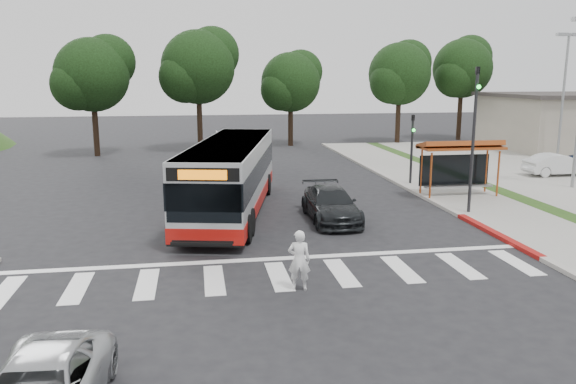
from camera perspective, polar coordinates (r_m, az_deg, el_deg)
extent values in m
plane|color=black|center=(22.33, -2.83, -4.17)|extent=(140.00, 140.00, 0.00)
cube|color=gray|center=(32.84, 14.89, 0.69)|extent=(4.00, 40.00, 0.12)
cube|color=#9E9991|center=(32.07, 11.63, 0.62)|extent=(0.30, 40.00, 0.15)
cube|color=maroon|center=(23.27, 20.44, -4.07)|extent=(0.32, 6.00, 0.15)
cube|color=silver|center=(17.61, -0.93, -8.54)|extent=(18.00, 2.60, 0.01)
cylinder|color=#9E441A|center=(28.58, 14.30, 1.60)|extent=(0.10, 0.10, 2.30)
cylinder|color=#9E441A|center=(30.20, 20.57, 1.74)|extent=(0.10, 0.10, 2.30)
cylinder|color=#9E441A|center=(29.67, 13.37, 2.00)|extent=(0.10, 0.10, 2.30)
cylinder|color=#9E441A|center=(31.23, 19.48, 2.12)|extent=(0.10, 0.10, 2.30)
cube|color=#9E441A|center=(29.70, 17.15, 4.35)|extent=(4.20, 1.60, 0.12)
cube|color=#9E441A|center=(29.72, 17.13, 4.65)|extent=(4.20, 1.32, 0.51)
cube|color=black|center=(30.40, 16.51, 2.16)|extent=(3.80, 0.06, 1.60)
cube|color=gray|center=(30.00, 16.92, 0.56)|extent=(3.60, 0.40, 0.08)
cylinder|color=black|center=(25.98, 18.29, 4.81)|extent=(0.14, 0.14, 6.50)
imported|color=black|center=(25.82, 18.68, 10.87)|extent=(0.16, 0.20, 1.00)
sphere|color=#19E533|center=(25.67, 18.82, 10.08)|extent=(0.18, 0.18, 0.18)
cylinder|color=black|center=(32.44, 12.45, 4.16)|extent=(0.14, 0.14, 4.00)
imported|color=black|center=(32.29, 12.56, 6.79)|extent=(0.16, 0.20, 1.00)
sphere|color=#19E533|center=(32.15, 12.66, 6.14)|extent=(0.18, 0.18, 0.18)
cylinder|color=gray|center=(45.78, 26.15, 8.63)|extent=(0.18, 0.18, 9.00)
cube|color=gray|center=(45.53, 26.08, 14.19)|extent=(0.80, 0.35, 0.22)
cube|color=gray|center=(46.17, 27.23, 14.04)|extent=(0.80, 0.35, 0.22)
cylinder|color=black|center=(52.82, 11.11, 7.34)|extent=(0.44, 0.44, 4.40)
sphere|color=black|center=(52.68, 11.28, 11.68)|extent=(5.60, 5.60, 5.60)
sphere|color=black|center=(53.88, 12.15, 12.71)|extent=(4.20, 4.20, 4.20)
sphere|color=black|center=(51.69, 10.49, 10.94)|extent=(3.92, 3.92, 3.92)
cylinder|color=black|center=(57.42, 17.02, 7.51)|extent=(0.44, 0.44, 4.84)
sphere|color=black|center=(57.31, 17.29, 11.89)|extent=(5.60, 5.60, 5.60)
sphere|color=black|center=(58.58, 17.99, 12.91)|extent=(4.20, 4.20, 4.20)
sphere|color=black|center=(56.24, 16.66, 11.16)|extent=(3.92, 3.92, 3.92)
cylinder|color=black|center=(47.49, -8.96, 7.10)|extent=(0.44, 0.44, 4.84)
sphere|color=black|center=(47.36, -9.13, 12.41)|extent=(6.00, 6.00, 6.00)
sphere|color=black|center=(48.31, -7.72, 13.74)|extent=(4.50, 4.50, 4.50)
sphere|color=black|center=(46.60, -10.41, 11.44)|extent=(4.20, 4.20, 4.20)
cylinder|color=black|center=(50.23, 0.26, 6.98)|extent=(0.44, 0.44, 3.96)
sphere|color=black|center=(50.07, 0.26, 11.09)|extent=(5.20, 5.20, 5.20)
sphere|color=black|center=(51.02, 1.29, 12.11)|extent=(3.90, 3.90, 3.90)
sphere|color=black|center=(49.29, -0.67, 10.35)|extent=(3.64, 3.64, 3.64)
cylinder|color=black|center=(46.14, -18.96, 6.21)|extent=(0.44, 0.44, 4.40)
sphere|color=black|center=(45.98, -19.29, 11.17)|extent=(5.60, 5.60, 5.60)
sphere|color=black|center=(46.65, -17.82, 12.49)|extent=(4.20, 4.20, 4.20)
sphere|color=black|center=(45.46, -20.61, 10.20)|extent=(3.92, 3.92, 3.92)
imported|color=white|center=(16.29, 1.14, -6.94)|extent=(0.72, 0.55, 1.79)
imported|color=black|center=(24.13, 4.36, -1.26)|extent=(2.06, 4.90, 1.41)
imported|color=silver|center=(38.32, 25.70, 2.53)|extent=(4.07, 1.44, 1.34)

